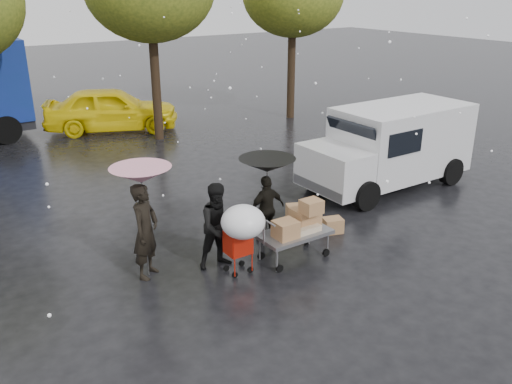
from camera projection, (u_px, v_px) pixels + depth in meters
ground at (255, 270)px, 10.74m from camera, size 90.00×90.00×0.00m
person_pink at (145, 231)px, 10.22m from camera, size 0.82×0.79×1.89m
person_middle at (219, 226)px, 10.60m from camera, size 0.92×0.75×1.75m
person_black at (267, 209)px, 11.68m from camera, size 0.89×0.38×1.52m
umbrella_pink at (141, 175)px, 9.81m from camera, size 1.13×1.13×2.22m
umbrella_black at (267, 165)px, 11.32m from camera, size 1.21×1.21×1.91m
vendor_cart at (298, 225)px, 11.00m from camera, size 1.52×0.80×1.27m
shopping_cart at (242, 225)px, 10.17m from camera, size 0.84×0.84×1.46m
white_van at (391, 145)px, 14.86m from camera, size 4.91×2.18×2.20m
box_ground_near at (298, 215)px, 12.72m from camera, size 0.63×0.58×0.46m
box_ground_far at (333, 225)px, 12.31m from camera, size 0.52×0.46×0.34m
yellow_taxi at (111, 109)px, 20.55m from camera, size 5.29×3.76×1.67m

